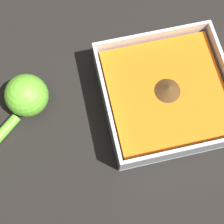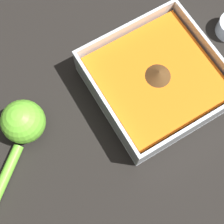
{
  "view_description": "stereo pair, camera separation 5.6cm",
  "coord_description": "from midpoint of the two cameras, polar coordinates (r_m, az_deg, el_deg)",
  "views": [
    {
      "loc": [
        -0.13,
        -0.14,
        0.57
      ],
      "look_at": [
        -0.09,
        0.03,
        0.04
      ],
      "focal_mm": 50.0,
      "sensor_mm": 36.0,
      "label": 1
    },
    {
      "loc": [
        -0.18,
        -0.12,
        0.57
      ],
      "look_at": [
        -0.09,
        0.03,
        0.04
      ],
      "focal_mm": 50.0,
      "sensor_mm": 36.0,
      "label": 2
    }
  ],
  "objects": [
    {
      "name": "ground_plane",
      "position": [
        0.61,
        11.67,
        -2.69
      ],
      "size": [
        4.0,
        4.0,
        0.0
      ],
      "primitive_type": "plane",
      "color": "black"
    },
    {
      "name": "square_dish",
      "position": [
        0.6,
        12.36,
        2.52
      ],
      "size": [
        0.23,
        0.23,
        0.07
      ],
      "color": "silver",
      "rests_on": "ground_plane"
    },
    {
      "name": "lemon_squeezer",
      "position": [
        0.58,
        -13.21,
        1.85
      ],
      "size": [
        0.18,
        0.16,
        0.08
      ],
      "rotation": [
        0.0,
        0.0,
        0.7
      ],
      "color": "#6BC633",
      "rests_on": "ground_plane"
    }
  ]
}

